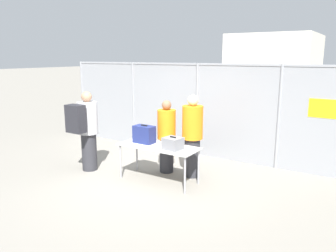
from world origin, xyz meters
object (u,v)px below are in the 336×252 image
object	(u,v)px
suitcase_navy	(144,134)
traveler_hooded	(86,128)
security_worker_far	(192,135)
utility_trailer	(250,127)
inspection_table	(158,149)
suitcase_grey	(173,143)
security_worker_near	(167,136)

from	to	relation	value
suitcase_navy	traveler_hooded	world-z (taller)	traveler_hooded
traveler_hooded	security_worker_far	world-z (taller)	traveler_hooded
traveler_hooded	utility_trailer	world-z (taller)	traveler_hooded
suitcase_navy	security_worker_far	world-z (taller)	security_worker_far
inspection_table	suitcase_grey	world-z (taller)	suitcase_grey
utility_trailer	traveler_hooded	bearing A→B (deg)	-115.08
inspection_table	suitcase_navy	size ratio (longest dim) A/B	3.75
inspection_table	utility_trailer	bearing A→B (deg)	83.68
security_worker_far	utility_trailer	size ratio (longest dim) A/B	0.55
utility_trailer	security_worker_near	bearing A→B (deg)	-99.47
security_worker_near	security_worker_far	distance (m)	0.62
suitcase_navy	suitcase_grey	distance (m)	0.78
security_worker_near	utility_trailer	size ratio (longest dim) A/B	0.50
traveler_hooded	security_worker_near	bearing A→B (deg)	21.47
security_worker_far	inspection_table	bearing A→B (deg)	26.02
security_worker_near	utility_trailer	distance (m)	3.94
suitcase_grey	utility_trailer	bearing A→B (deg)	88.66
utility_trailer	inspection_table	bearing A→B (deg)	-96.32
traveler_hooded	security_worker_near	world-z (taller)	traveler_hooded
inspection_table	suitcase_grey	size ratio (longest dim) A/B	4.46
traveler_hooded	inspection_table	bearing A→B (deg)	2.81
suitcase_navy	security_worker_near	distance (m)	0.58
suitcase_navy	suitcase_grey	bearing A→B (deg)	-7.74
suitcase_grey	inspection_table	bearing A→B (deg)	170.50
suitcase_navy	traveler_hooded	size ratio (longest dim) A/B	0.25
suitcase_navy	security_worker_far	distance (m)	1.02
inspection_table	utility_trailer	distance (m)	4.46
inspection_table	security_worker_far	world-z (taller)	security_worker_far
inspection_table	security_worker_near	distance (m)	0.60
suitcase_grey	utility_trailer	distance (m)	4.51
traveler_hooded	utility_trailer	distance (m)	5.27
security_worker_near	security_worker_far	world-z (taller)	security_worker_far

